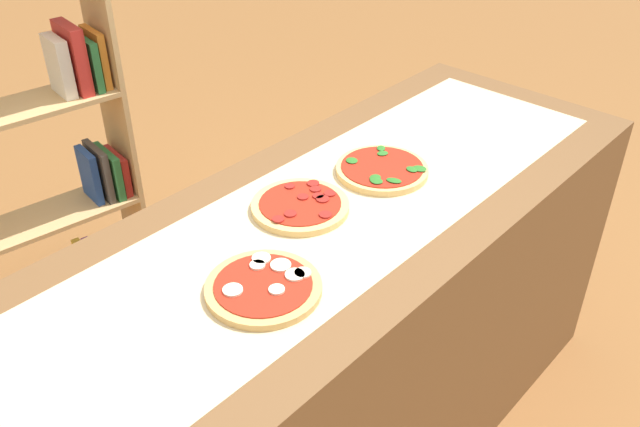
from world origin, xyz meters
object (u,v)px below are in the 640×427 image
object	(u,v)px
pizza_spinach_2	(382,169)
bookshelf	(58,173)
pizza_pepperoni_1	(300,206)
pizza_mozzarella_0	(264,287)

from	to	relation	value
pizza_spinach_2	bookshelf	bearing A→B (deg)	106.92
pizza_pepperoni_1	bookshelf	size ratio (longest dim) A/B	0.18
pizza_pepperoni_1	pizza_spinach_2	xyz separation A→B (m)	(0.29, -0.04, 0.00)
pizza_mozzarella_0	pizza_pepperoni_1	distance (m)	0.33
pizza_mozzarella_0	bookshelf	world-z (taller)	bookshelf
pizza_spinach_2	bookshelf	distance (m)	1.31
pizza_pepperoni_1	pizza_spinach_2	bearing A→B (deg)	-8.34
pizza_spinach_2	pizza_mozzarella_0	bearing A→B (deg)	-168.16
pizza_pepperoni_1	bookshelf	world-z (taller)	bookshelf
pizza_mozzarella_0	bookshelf	distance (m)	1.39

